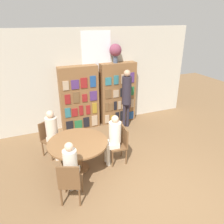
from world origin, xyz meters
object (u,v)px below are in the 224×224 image
chair_far_side (120,143)px  chair_near_camera (70,181)px  bookshelf_right (118,93)px  seated_reader_right (113,137)px  flower_vase (115,51)px  reading_table (78,146)px  chair_left_side (49,137)px  seated_reader_left (53,131)px  librarian_standing (127,93)px  seated_reader_back (71,166)px  bookshelf_left (79,98)px

chair_far_side → chair_near_camera: bearing=126.0°
bookshelf_right → seated_reader_right: size_ratio=1.59×
flower_vase → reading_table: flower_vase is taller
seated_reader_right → chair_left_side: bearing=60.2°
chair_far_side → seated_reader_right: seated_reader_right is taller
seated_reader_left → librarian_standing: librarian_standing is taller
flower_vase → chair_near_camera: size_ratio=0.63×
bookshelf_right → chair_near_camera: 3.74m
librarian_standing → chair_near_camera: bearing=-133.3°
reading_table → chair_far_side: chair_far_side is taller
flower_vase → librarian_standing: bearing=-72.6°
chair_near_camera → librarian_standing: librarian_standing is taller
seated_reader_left → seated_reader_back: seated_reader_left is taller
chair_left_side → seated_reader_left: seated_reader_left is taller
bookshelf_left → chair_left_side: size_ratio=2.18×
chair_far_side → seated_reader_left: bearing=65.8°
flower_vase → seated_reader_back: size_ratio=0.46×
bookshelf_right → seated_reader_back: 3.54m
librarian_standing → reading_table: bearing=-141.6°
flower_vase → reading_table: (-1.76, -2.03, -1.71)m
bookshelf_left → flower_vase: bearing=0.2°
flower_vase → seated_reader_back: 3.84m
chair_left_side → seated_reader_back: bearing=65.9°
bookshelf_right → chair_left_side: bearing=-153.9°
seated_reader_left → librarian_standing: bearing=167.7°
bookshelf_left → librarian_standing: 1.44m
chair_far_side → seated_reader_left: (-1.44, 0.79, 0.21)m
bookshelf_right → reading_table: 2.77m
reading_table → chair_left_side: (-0.52, 0.86, -0.11)m
chair_far_side → seated_reader_left: seated_reader_left is taller
bookshelf_left → chair_left_side: bearing=-133.4°
bookshelf_left → bookshelf_right: bearing=0.0°
bookshelf_left → seated_reader_back: (-0.90, -2.79, -0.28)m
flower_vase → chair_left_side: (-2.29, -1.17, -1.82)m
flower_vase → chair_left_side: bearing=-152.9°
seated_reader_left → seated_reader_right: seated_reader_left is taller
chair_left_side → seated_reader_back: (0.21, -1.62, 0.19)m
chair_near_camera → seated_reader_back: 0.27m
bookshelf_right → librarian_standing: (0.07, -0.50, 0.15)m
chair_left_side → seated_reader_right: size_ratio=0.73×
chair_near_camera → seated_reader_left: bearing=114.2°
bookshelf_right → librarian_standing: size_ratio=1.06×
flower_vase → chair_near_camera: (-2.15, -2.96, -1.82)m
seated_reader_right → librarian_standing: (1.10, 1.59, 0.42)m
bookshelf_left → chair_near_camera: bookshelf_left is taller
chair_near_camera → seated_reader_back: bearing=90.0°
chair_left_side → librarian_standing: bearing=163.8°
flower_vase → chair_left_side: flower_vase is taller
flower_vase → bookshelf_right: bearing=-3.0°
reading_table → chair_near_camera: (-0.39, -0.93, -0.11)m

